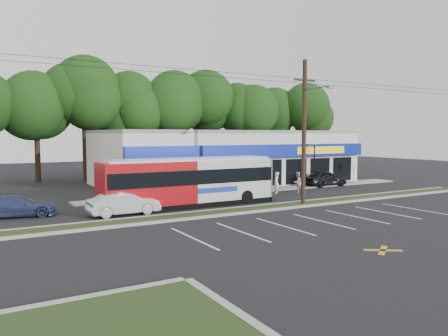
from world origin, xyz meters
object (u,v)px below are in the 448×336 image
metrobus (189,181)px  car_dark (325,178)px  car_silver (124,203)px  utility_pole (303,127)px  pedestrian_a (276,183)px  lamp_post (314,158)px  car_blue (18,206)px  sign_post (354,168)px  pedestrian_b (298,182)px

metrobus → car_dark: metrobus is taller
car_dark → metrobus: bearing=104.5°
car_silver → utility_pole: bearing=-104.4°
car_dark → pedestrian_a: size_ratio=2.46×
lamp_post → car_dark: (1.08, -0.30, -1.92)m
car_blue → utility_pole: bearing=-95.6°
sign_post → pedestrian_a: bearing=-170.4°
car_silver → pedestrian_b: size_ratio=2.44×
car_dark → car_silver: (-21.08, -5.00, -0.04)m
pedestrian_b → sign_post: bearing=-173.4°
lamp_post → metrobus: lamp_post is taller
metrobus → car_dark: size_ratio=2.80×
car_blue → pedestrian_b: (21.29, -0.16, 0.26)m
utility_pole → car_blue: bearing=163.3°
metrobus → car_silver: bearing=-168.9°
sign_post → car_dark: (-3.92, -0.07, -0.81)m
lamp_post → pedestrian_b: (-4.34, -2.80, -1.78)m
car_dark → pedestrian_a: pedestrian_a is taller
metrobus → car_dark: 16.68m
car_blue → pedestrian_a: size_ratio=2.44×
car_silver → pedestrian_a: size_ratio=2.42×
car_dark → car_silver: car_dark is taller
lamp_post → pedestrian_b: lamp_post is taller
metrobus → pedestrian_a: bearing=13.3°
sign_post → car_silver: bearing=-168.5°
car_silver → car_blue: car_silver is taller
metrobus → car_silver: (-4.91, -1.00, -1.03)m
utility_pole → pedestrian_a: size_ratio=27.96×
sign_post → pedestrian_a: sign_post is taller
utility_pole → sign_post: size_ratio=22.47×
sign_post → pedestrian_a: size_ratio=1.24×
car_silver → pedestrian_a: 14.37m
lamp_post → car_blue: lamp_post is taller
utility_pole → car_silver: size_ratio=11.54×
car_blue → pedestrian_b: pedestrian_b is taller
utility_pole → car_dark: utility_pole is taller
pedestrian_b → car_dark: bearing=-164.1°
car_silver → car_blue: bearing=62.7°
utility_pole → car_blue: utility_pole is taller
pedestrian_a → car_silver: bearing=-24.9°
pedestrian_a → car_dark: bearing=156.3°
pedestrian_b → metrobus: bearing=-0.9°
pedestrian_a → pedestrian_b: bearing=118.7°
metrobus → car_dark: (16.17, 4.00, -1.00)m
metrobus → car_blue: 10.73m
utility_pole → lamp_post: size_ratio=11.76×
utility_pole → car_blue: size_ratio=11.45×
metrobus → pedestrian_a: metrobus is taller
utility_pole → car_silver: 12.99m
lamp_post → car_blue: (-25.63, -2.64, -2.04)m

